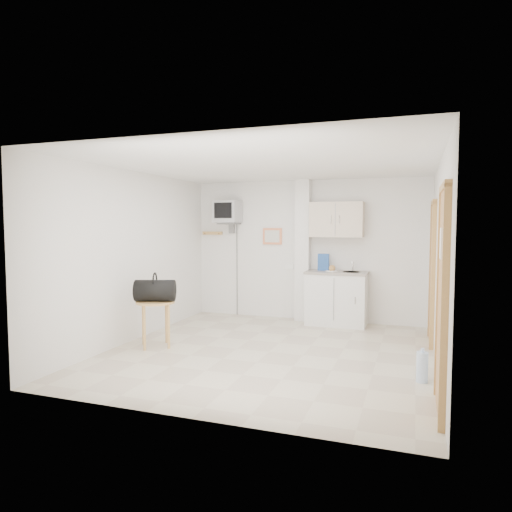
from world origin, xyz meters
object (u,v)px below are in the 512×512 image
(crt_television, at_px, (228,213))
(duffel_bag, at_px, (155,290))
(water_bottle, at_px, (422,367))
(round_table, at_px, (155,308))

(crt_television, xyz_separation_m, duffel_bag, (-0.13, -2.31, -1.13))
(duffel_bag, xyz_separation_m, water_bottle, (3.51, -0.28, -0.63))
(water_bottle, bearing_deg, crt_television, 142.55)
(crt_television, relative_size, water_bottle, 5.75)
(crt_television, height_order, duffel_bag, crt_television)
(crt_television, relative_size, duffel_bag, 3.51)
(crt_television, bearing_deg, water_bottle, -37.45)
(duffel_bag, distance_m, water_bottle, 3.58)
(crt_television, relative_size, round_table, 3.32)
(crt_television, distance_m, round_table, 2.68)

